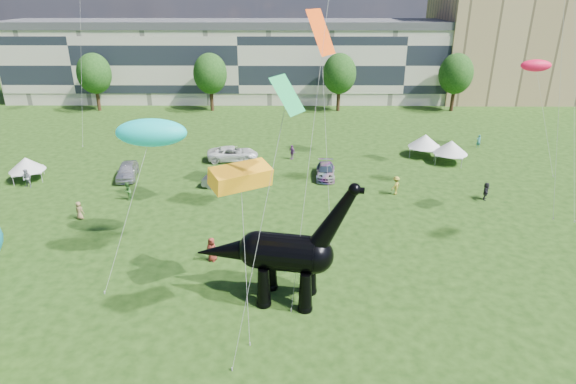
{
  "coord_description": "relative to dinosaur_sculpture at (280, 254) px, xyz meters",
  "views": [
    {
      "loc": [
        0.42,
        -22.53,
        17.95
      ],
      "look_at": [
        0.27,
        8.0,
        5.0
      ],
      "focal_mm": 30.0,
      "sensor_mm": 36.0,
      "label": 1
    }
  ],
  "objects": [
    {
      "name": "tree_far_left",
      "position": [
        -29.81,
        50.27,
        3.11
      ],
      "size": [
        5.2,
        5.2,
        9.44
      ],
      "color": "#382314",
      "rests_on": "ground"
    },
    {
      "name": "gazebo_left",
      "position": [
        -25.9,
        20.1,
        -1.49
      ],
      "size": [
        4.49,
        4.49,
        2.4
      ],
      "rotation": [
        0.0,
        0.0,
        0.39
      ],
      "color": "silver",
      "rests_on": "ground"
    },
    {
      "name": "gazebo_near",
      "position": [
        16.09,
        27.86,
        -1.35
      ],
      "size": [
        4.89,
        4.89,
        2.6
      ],
      "rotation": [
        0.0,
        0.0,
        -0.4
      ],
      "color": "white",
      "rests_on": "ground"
    },
    {
      "name": "car_dark",
      "position": [
        4.24,
        20.98,
        -2.51
      ],
      "size": [
        2.17,
        4.75,
        1.35
      ],
      "primitive_type": "imported",
      "rotation": [
        0.0,
        0.0,
        -0.06
      ],
      "color": "#595960",
      "rests_on": "ground"
    },
    {
      "name": "kites",
      "position": [
        -12.34,
        13.91,
        7.62
      ],
      "size": [
        62.09,
        43.52,
        28.4
      ],
      "color": "red",
      "rests_on": "ground"
    },
    {
      "name": "tree_far_right",
      "position": [
        26.19,
        50.27,
        3.11
      ],
      "size": [
        5.2,
        5.2,
        9.44
      ],
      "color": "#382314",
      "rests_on": "ground"
    },
    {
      "name": "car_silver",
      "position": [
        -16.04,
        20.65,
        -2.38
      ],
      "size": [
        2.6,
        4.95,
        1.6
      ],
      "primitive_type": "imported",
      "rotation": [
        0.0,
        0.0,
        0.16
      ],
      "color": "silver",
      "rests_on": "ground"
    },
    {
      "name": "car_grey",
      "position": [
        -5.91,
        18.12,
        -2.51
      ],
      "size": [
        4.21,
        2.0,
        1.33
      ],
      "primitive_type": "imported",
      "rotation": [
        0.0,
        0.0,
        1.42
      ],
      "color": "gray",
      "rests_on": "ground"
    },
    {
      "name": "terrace_row",
      "position": [
        -7.81,
        59.27,
        2.82
      ],
      "size": [
        78.0,
        11.0,
        12.0
      ],
      "primitive_type": "cube",
      "color": "beige",
      "rests_on": "ground"
    },
    {
      "name": "visitors",
      "position": [
        -0.93,
        10.48,
        -2.3
      ],
      "size": [
        49.41,
        44.44,
        1.88
      ],
      "color": "black",
      "rests_on": "ground"
    },
    {
      "name": "tree_mid_right",
      "position": [
        8.19,
        50.27,
        3.11
      ],
      "size": [
        5.2,
        5.2,
        9.44
      ],
      "color": "#382314",
      "rests_on": "ground"
    },
    {
      "name": "car_white",
      "position": [
        -5.87,
        26.24,
        -2.39
      ],
      "size": [
        5.92,
        3.19,
        1.58
      ],
      "primitive_type": "imported",
      "rotation": [
        0.0,
        0.0,
        1.67
      ],
      "color": "white",
      "rests_on": "ground"
    },
    {
      "name": "apartment_block",
      "position": [
        40.19,
        62.27,
        7.82
      ],
      "size": [
        28.0,
        18.0,
        22.0
      ],
      "primitive_type": "cube",
      "color": "tan",
      "rests_on": "ground"
    },
    {
      "name": "ground",
      "position": [
        0.19,
        -2.73,
        -3.18
      ],
      "size": [
        220.0,
        220.0,
        0.0
      ],
      "primitive_type": "plane",
      "color": "#16330C",
      "rests_on": "ground"
    },
    {
      "name": "tree_mid_left",
      "position": [
        -11.81,
        50.27,
        3.11
      ],
      "size": [
        5.2,
        5.2,
        9.44
      ],
      "color": "#382314",
      "rests_on": "ground"
    },
    {
      "name": "dinosaur_sculpture",
      "position": [
        0.0,
        0.0,
        0.0
      ],
      "size": [
        10.34,
        3.66,
        8.42
      ],
      "rotation": [
        0.0,
        0.0,
        -0.19
      ],
      "color": "black",
      "rests_on": "ground"
    },
    {
      "name": "gazebo_far",
      "position": [
        18.33,
        25.52,
        -1.37
      ],
      "size": [
        4.8,
        4.8,
        2.58
      ],
      "rotation": [
        0.0,
        0.0,
        -0.38
      ],
      "color": "silver",
      "rests_on": "ground"
    }
  ]
}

